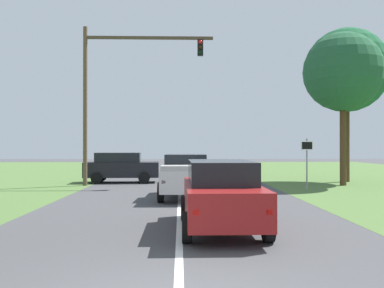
% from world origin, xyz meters
% --- Properties ---
extents(ground_plane, '(120.00, 120.00, 0.00)m').
position_xyz_m(ground_plane, '(0.00, 9.87, 0.00)').
color(ground_plane, '#424244').
extents(red_suv_near, '(2.12, 4.84, 1.82)m').
position_xyz_m(red_suv_near, '(1.10, 5.66, 0.97)').
color(red_suv_near, maroon).
rests_on(red_suv_near, ground_plane).
extents(pickup_truck_lead, '(2.30, 4.92, 1.88)m').
position_xyz_m(pickup_truck_lead, '(0.27, 12.60, 0.97)').
color(pickup_truck_lead, silver).
rests_on(pickup_truck_lead, ground_plane).
extents(traffic_light, '(7.36, 0.40, 8.98)m').
position_xyz_m(traffic_light, '(-3.63, 18.59, 5.84)').
color(traffic_light, brown).
rests_on(traffic_light, ground_plane).
extents(keep_moving_sign, '(0.60, 0.09, 2.61)m').
position_xyz_m(keep_moving_sign, '(6.39, 15.64, 1.67)').
color(keep_moving_sign, gray).
rests_on(keep_moving_sign, ground_plane).
extents(oak_tree_right, '(4.46, 4.46, 8.69)m').
position_xyz_m(oak_tree_right, '(9.26, 18.32, 6.43)').
color(oak_tree_right, '#4C351E').
rests_on(oak_tree_right, ground_plane).
extents(crossing_suv_far, '(4.56, 2.23, 1.83)m').
position_xyz_m(crossing_suv_far, '(-3.61, 20.65, 0.96)').
color(crossing_suv_far, black).
rests_on(crossing_suv_far, ground_plane).
extents(extra_tree_1, '(5.24, 5.24, 9.62)m').
position_xyz_m(extra_tree_1, '(10.44, 20.80, 6.97)').
color(extra_tree_1, '#4C351E').
rests_on(extra_tree_1, ground_plane).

